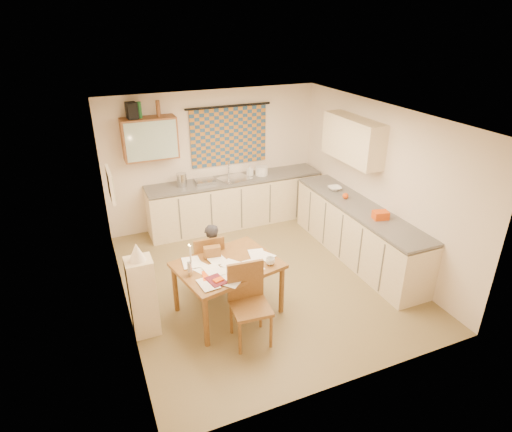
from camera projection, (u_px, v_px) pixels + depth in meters
name	position (u px, v px, depth m)	size (l,w,h in m)	color
floor	(262.00, 279.00, 6.59)	(4.00, 4.50, 0.02)	olive
ceiling	(263.00, 114.00, 5.51)	(4.00, 4.50, 0.02)	white
wall_back	(214.00, 159.00, 7.93)	(4.00, 0.02, 2.50)	beige
wall_front	(355.00, 290.00, 4.17)	(4.00, 0.02, 2.50)	beige
wall_left	(115.00, 229.00, 5.34)	(0.02, 4.50, 2.50)	beige
wall_right	(379.00, 184.00, 6.75)	(0.02, 4.50, 2.50)	beige
window_blind	(229.00, 136.00, 7.83)	(1.45, 0.03, 1.05)	navy
curtain_rod	(229.00, 106.00, 7.58)	(0.04, 0.04, 1.60)	black
wall_cabinet	(150.00, 138.00, 7.14)	(0.90, 0.34, 0.70)	brown
wall_cabinet_glass	(152.00, 141.00, 7.00)	(0.84, 0.02, 0.64)	#99B2A5
upper_cabinet_right	(353.00, 139.00, 6.89)	(0.34, 1.30, 0.70)	beige
framed_print	(110.00, 184.00, 5.50)	(0.04, 0.50, 0.40)	beige
print_canvas	(112.00, 184.00, 5.51)	(0.01, 0.42, 0.32)	beige
counter_back	(236.00, 202.00, 8.12)	(3.30, 0.62, 0.92)	beige
counter_right	(357.00, 232.00, 6.99)	(0.62, 2.95, 0.92)	beige
stove	(389.00, 257.00, 6.32)	(0.56, 0.56, 0.87)	white
sink	(235.00, 181.00, 7.93)	(0.55, 0.45, 0.10)	silver
tap	(229.00, 169.00, 7.99)	(0.03, 0.03, 0.28)	silver
dish_rack	(205.00, 181.00, 7.70)	(0.35, 0.30, 0.06)	silver
kettle	(182.00, 180.00, 7.52)	(0.18, 0.18, 0.24)	silver
mixing_bowl	(262.00, 171.00, 8.07)	(0.24, 0.24, 0.16)	white
soap_bottle	(250.00, 170.00, 8.03)	(0.12, 0.12, 0.20)	white
bowl	(335.00, 188.00, 7.40)	(0.27, 0.27, 0.06)	white
orange_bag	(381.00, 215.00, 6.34)	(0.22, 0.16, 0.12)	#DE4A0D
fruit_orange	(345.00, 196.00, 7.04)	(0.10, 0.10, 0.10)	#DE4A0D
speaker	(132.00, 111.00, 6.85)	(0.16, 0.20, 0.26)	black
bottle_green	(139.00, 110.00, 6.90)	(0.07, 0.07, 0.26)	#195926
bottle_brown	(158.00, 108.00, 7.00)	(0.07, 0.07, 0.26)	brown
dining_table	(228.00, 287.00, 5.70)	(1.44, 1.21, 0.75)	brown
chair_far	(208.00, 273.00, 6.18)	(0.45, 0.45, 0.94)	brown
chair_near	(250.00, 319.00, 5.23)	(0.49, 0.49, 1.00)	brown
person	(212.00, 259.00, 6.05)	(0.46, 0.37, 1.09)	black
shelf_stand	(143.00, 297.00, 5.26)	(0.32, 0.30, 1.06)	beige
lampshade	(137.00, 252.00, 4.99)	(0.20, 0.20, 0.22)	beige
letter_rack	(212.00, 252.00, 5.66)	(0.22, 0.10, 0.16)	brown
mug	(270.00, 261.00, 5.51)	(0.12, 0.12, 0.09)	white
magazine	(209.00, 283.00, 5.12)	(0.24, 0.29, 0.02)	maroon
book	(202.00, 277.00, 5.26)	(0.21, 0.25, 0.02)	#DE4A0D
orange_box	(218.00, 281.00, 5.16)	(0.12, 0.08, 0.04)	#DE4A0D
eyeglasses	(251.00, 268.00, 5.43)	(0.13, 0.04, 0.02)	black
candle_holder	(190.00, 269.00, 5.27)	(0.06, 0.06, 0.18)	silver
candle	(190.00, 254.00, 5.20)	(0.02, 0.02, 0.22)	white
candle_flame	(189.00, 245.00, 5.15)	(0.02, 0.02, 0.02)	#FFCC66
papers	(226.00, 267.00, 5.44)	(1.23, 0.93, 0.02)	white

